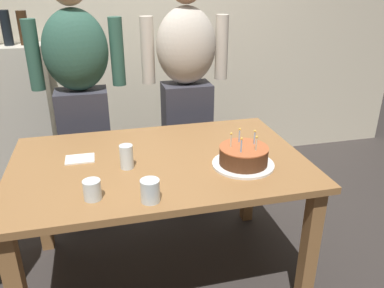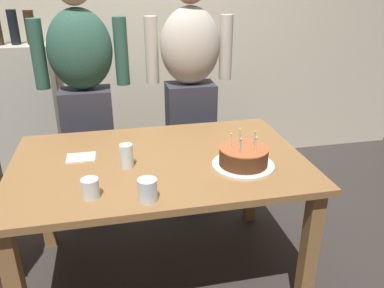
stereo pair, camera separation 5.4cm
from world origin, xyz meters
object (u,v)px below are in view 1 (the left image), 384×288
Objects in this scene: birthday_cake at (243,157)px; water_glass_side at (150,191)px; person_man_bearded at (81,97)px; napkin_stack at (80,159)px; water_glass_far at (127,157)px; water_glass_near at (92,190)px; person_woman_cardigan at (187,90)px.

water_glass_side is at bearing -156.13° from birthday_cake.
napkin_stack is at bearing 89.30° from person_man_bearded.
water_glass_far is 0.28m from napkin_stack.
water_glass_far is 1.21× the size of water_glass_side.
person_man_bearded reaches higher than water_glass_side.
water_glass_near is at bearing -122.98° from water_glass_far.
birthday_cake reaches higher than water_glass_side.
birthday_cake reaches higher than napkin_stack.
birthday_cake is at bearing 129.22° from person_man_bearded.
person_woman_cardigan reaches higher than water_glass_side.
napkin_stack is (-0.30, 0.48, -0.05)m from water_glass_side.
person_woman_cardigan is (0.43, 1.18, 0.08)m from water_glass_side.
water_glass_near is 1.11m from person_man_bearded.
birthday_cake reaches higher than water_glass_far.
birthday_cake reaches higher than water_glass_near.
water_glass_near is 0.31m from water_glass_far.
water_glass_far reaches higher than water_glass_near.
birthday_cake is 0.58m from water_glass_far.
water_glass_near is 0.05× the size of person_woman_cardigan.
napkin_stack is (-0.79, 0.26, -0.04)m from birthday_cake.
person_man_bearded is (-0.05, 1.11, 0.09)m from water_glass_near.
person_woman_cardigan reaches higher than water_glass_far.
birthday_cake is 3.14× the size of water_glass_side.
person_woman_cardigan is (0.67, 1.11, 0.09)m from water_glass_near.
person_woman_cardigan is at bearing -180.00° from person_man_bearded.
water_glass_side reaches higher than napkin_stack.
birthday_cake is at bearing 93.84° from person_woman_cardigan.
person_man_bearded is at bearing 103.70° from water_glass_side.
birthday_cake is at bearing -11.44° from water_glass_far.
person_woman_cardigan is at bearing 43.75° from napkin_stack.
person_woman_cardigan is at bearing 59.46° from water_glass_far.
person_man_bearded is (-0.79, 0.96, 0.09)m from birthday_cake.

